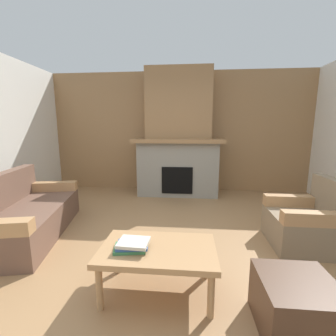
{
  "coord_description": "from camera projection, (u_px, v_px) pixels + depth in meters",
  "views": [
    {
      "loc": [
        0.22,
        -2.31,
        1.45
      ],
      "look_at": [
        -0.07,
        0.91,
        0.87
      ],
      "focal_mm": 24.07,
      "sensor_mm": 36.0,
      "label": 1
    }
  ],
  "objects": [
    {
      "name": "ground",
      "position": [
        167.0,
        258.0,
        2.54
      ],
      "size": [
        9.0,
        9.0,
        0.0
      ],
      "primitive_type": "plane",
      "color": "#9E754C"
    },
    {
      "name": "coffee_table",
      "position": [
        158.0,
        253.0,
        1.96
      ],
      "size": [
        1.0,
        0.6,
        0.43
      ],
      "color": "tan",
      "rests_on": "ground"
    },
    {
      "name": "couch",
      "position": [
        24.0,
        216.0,
        3.04
      ],
      "size": [
        1.21,
        1.94,
        0.85
      ],
      "color": "brown",
      "rests_on": "ground"
    },
    {
      "name": "fireplace",
      "position": [
        178.0,
        141.0,
        4.91
      ],
      "size": [
        1.9,
        0.82,
        2.7
      ],
      "color": "gray",
      "rests_on": "ground"
    },
    {
      "name": "book_stack_near_edge",
      "position": [
        132.0,
        245.0,
        1.91
      ],
      "size": [
        0.31,
        0.23,
        0.08
      ],
      "color": "#3D7F4C",
      "rests_on": "coffee_table"
    },
    {
      "name": "wall_back_wood_panel",
      "position": [
        179.0,
        132.0,
        5.25
      ],
      "size": [
        6.0,
        0.12,
        2.7
      ],
      "primitive_type": "cube",
      "color": "#997047",
      "rests_on": "ground"
    },
    {
      "name": "armchair",
      "position": [
        307.0,
        223.0,
        2.78
      ],
      "size": [
        0.77,
        0.77,
        0.85
      ],
      "color": "#847056",
      "rests_on": "ground"
    },
    {
      "name": "ottoman",
      "position": [
        296.0,
        306.0,
        1.6
      ],
      "size": [
        0.52,
        0.52,
        0.4
      ],
      "primitive_type": "cube",
      "color": "#4C3323",
      "rests_on": "ground"
    }
  ]
}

